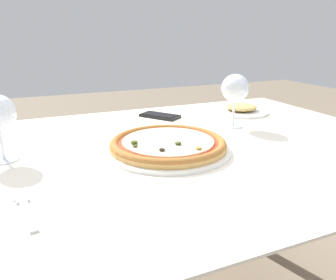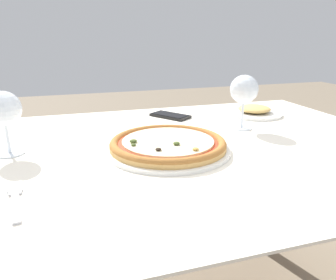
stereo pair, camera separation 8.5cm
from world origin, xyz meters
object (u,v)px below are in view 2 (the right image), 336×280
(pizza_plate, at_px, (168,145))
(cell_phone, at_px, (170,116))
(side_plate, at_px, (254,111))
(wine_glass_far_left, at_px, (3,110))
(dining_table, at_px, (175,173))
(wine_glass_far_right, at_px, (244,90))
(fork, at_px, (15,199))

(pizza_plate, bearing_deg, cell_phone, 71.45)
(pizza_plate, distance_m, side_plate, 0.52)
(wine_glass_far_left, relative_size, side_plate, 0.78)
(wine_glass_far_left, bearing_deg, dining_table, -9.13)
(side_plate, bearing_deg, dining_table, -147.27)
(dining_table, bearing_deg, pizza_plate, -136.78)
(cell_phone, xyz_separation_m, side_plate, (0.32, -0.06, 0.01))
(dining_table, height_order, side_plate, side_plate)
(side_plate, bearing_deg, pizza_plate, -146.42)
(wine_glass_far_right, bearing_deg, dining_table, -158.51)
(wine_glass_far_right, bearing_deg, cell_phone, 129.23)
(pizza_plate, distance_m, wine_glass_far_right, 0.34)
(pizza_plate, bearing_deg, wine_glass_far_right, 24.29)
(fork, height_order, side_plate, side_plate)
(dining_table, distance_m, fork, 0.44)
(wine_glass_far_left, bearing_deg, pizza_plate, -13.84)
(dining_table, distance_m, pizza_plate, 0.11)
(fork, xyz_separation_m, side_plate, (0.78, 0.46, 0.01))
(fork, distance_m, wine_glass_far_right, 0.72)
(dining_table, xyz_separation_m, pizza_plate, (-0.03, -0.03, 0.10))
(dining_table, distance_m, side_plate, 0.49)
(cell_phone, bearing_deg, side_plate, -10.56)
(cell_phone, relative_size, side_plate, 0.76)
(pizza_plate, xyz_separation_m, side_plate, (0.43, 0.29, -0.00))
(dining_table, relative_size, pizza_plate, 4.15)
(pizza_plate, height_order, wine_glass_far_right, wine_glass_far_right)
(pizza_plate, xyz_separation_m, fork, (-0.35, -0.17, -0.01))
(wine_glass_far_left, height_order, cell_phone, wine_glass_far_left)
(fork, bearing_deg, side_plate, 30.49)
(fork, distance_m, wine_glass_far_left, 0.30)
(pizza_plate, height_order, cell_phone, pizza_plate)
(pizza_plate, distance_m, fork, 0.39)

